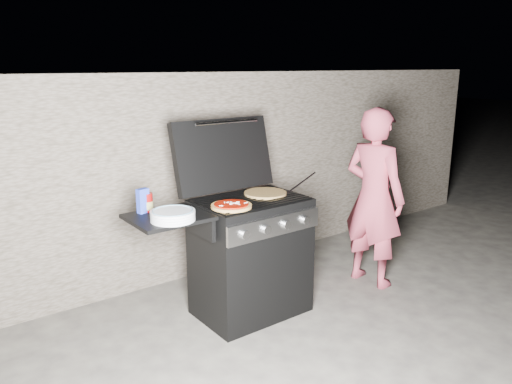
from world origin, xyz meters
TOP-DOWN VIEW (x-y plane):
  - ground at (0.00, 0.00)m, footprint 50.00×50.00m
  - stone_wall at (0.00, 1.05)m, footprint 8.00×0.35m
  - gas_grill at (-0.25, 0.00)m, footprint 1.34×0.79m
  - pizza_topped at (-0.25, -0.12)m, footprint 0.37×0.37m
  - pizza_plain at (0.16, 0.02)m, footprint 0.36×0.36m
  - sauce_jar at (-0.74, 0.17)m, footprint 0.11×0.11m
  - blue_carton at (-0.77, 0.15)m, footprint 0.08×0.06m
  - plate_stack at (-0.70, -0.12)m, footprint 0.35×0.35m
  - person at (1.17, -0.18)m, footprint 0.43×0.60m
  - tongs at (0.49, 0.00)m, footprint 0.45×0.17m

SIDE VIEW (x-z plane):
  - ground at x=0.00m, z-range 0.00..0.00m
  - gas_grill at x=-0.25m, z-range 0.00..0.91m
  - person at x=1.17m, z-range 0.00..1.53m
  - stone_wall at x=0.00m, z-range 0.00..1.80m
  - pizza_plain at x=0.16m, z-range 0.91..0.93m
  - pizza_topped at x=-0.25m, z-range 0.91..0.94m
  - plate_stack at x=-0.70m, z-range 0.90..0.97m
  - tongs at x=0.49m, z-range 0.91..1.01m
  - sauce_jar at x=-0.74m, z-range 0.90..1.03m
  - blue_carton at x=-0.77m, z-range 0.90..1.07m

